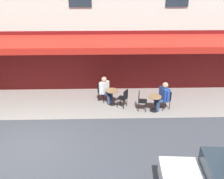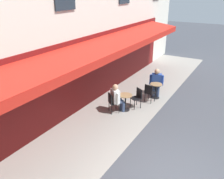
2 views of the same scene
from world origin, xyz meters
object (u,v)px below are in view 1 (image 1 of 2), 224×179
(cafe_table_mid_terrace, at_px, (155,101))
(seated_companion_in_white, at_px, (105,89))
(cafe_chair_black_under_awning, at_px, (167,98))
(cafe_chair_black_by_window, at_px, (102,91))
(seated_patron_in_blue, at_px, (163,95))
(cafe_chair_black_corner_right, at_px, (124,97))
(cafe_table_streetside, at_px, (112,95))
(cafe_chair_black_kerbside, at_px, (141,99))

(cafe_table_mid_terrace, xyz_separation_m, seated_companion_in_white, (2.26, -0.96, 0.22))
(cafe_chair_black_under_awning, relative_size, cafe_chair_black_by_window, 1.00)
(cafe_table_mid_terrace, bearing_deg, seated_patron_in_blue, -160.56)
(cafe_chair_black_corner_right, bearing_deg, seated_patron_in_blue, 172.76)
(cafe_chair_black_by_window, height_order, seated_patron_in_blue, seated_patron_in_blue)
(cafe_chair_black_under_awning, height_order, cafe_chair_black_by_window, same)
(cafe_table_mid_terrace, distance_m, cafe_table_streetside, 2.06)
(cafe_chair_black_by_window, bearing_deg, cafe_chair_black_kerbside, 151.18)
(seated_patron_in_blue, bearing_deg, cafe_chair_black_by_window, -18.68)
(seated_companion_in_white, bearing_deg, cafe_chair_black_under_awning, 165.36)
(cafe_table_mid_terrace, distance_m, cafe_chair_black_corner_right, 1.45)
(cafe_chair_black_corner_right, bearing_deg, cafe_chair_black_kerbside, 160.94)
(cafe_chair_black_under_awning, xyz_separation_m, cafe_table_streetside, (2.54, -0.49, -0.06))
(cafe_chair_black_corner_right, xyz_separation_m, seated_patron_in_blue, (-1.79, 0.23, 0.18))
(cafe_chair_black_under_awning, bearing_deg, cafe_chair_black_by_window, -16.24)
(cafe_table_mid_terrace, bearing_deg, seated_companion_in_white, -22.92)
(cafe_table_mid_terrace, distance_m, cafe_chair_black_under_awning, 0.63)
(cafe_table_mid_terrace, distance_m, seated_patron_in_blue, 0.47)
(cafe_chair_black_under_awning, distance_m, cafe_table_streetside, 2.58)
(cafe_chair_black_kerbside, height_order, seated_patron_in_blue, seated_patron_in_blue)
(seated_companion_in_white, bearing_deg, cafe_chair_black_corner_right, 145.56)
(cafe_chair_black_kerbside, bearing_deg, seated_patron_in_blue, -177.71)
(seated_companion_in_white, bearing_deg, cafe_chair_black_by_window, -38.68)
(seated_companion_in_white, bearing_deg, cafe_table_mid_terrace, 157.08)
(seated_patron_in_blue, relative_size, seated_companion_in_white, 1.03)
(cafe_chair_black_under_awning, relative_size, seated_patron_in_blue, 0.67)
(cafe_chair_black_kerbside, xyz_separation_m, cafe_table_streetside, (1.32, -0.60, -0.06))
(cafe_chair_black_under_awning, distance_m, seated_companion_in_white, 2.96)
(cafe_chair_black_kerbside, height_order, cafe_table_streetside, cafe_chair_black_kerbside)
(seated_companion_in_white, bearing_deg, seated_patron_in_blue, 162.85)
(cafe_chair_black_corner_right, bearing_deg, cafe_chair_black_under_awning, 175.55)
(cafe_table_streetside, xyz_separation_m, seated_companion_in_white, (0.32, -0.26, 0.22))
(cafe_table_mid_terrace, height_order, cafe_chair_black_corner_right, cafe_chair_black_corner_right)
(seated_patron_in_blue, bearing_deg, cafe_table_mid_terrace, 19.44)
(cafe_chair_black_kerbside, bearing_deg, cafe_table_mid_terrace, 171.15)
(cafe_chair_black_under_awning, bearing_deg, seated_patron_in_blue, 19.44)
(cafe_table_mid_terrace, xyz_separation_m, seated_patron_in_blue, (-0.39, -0.14, 0.23))
(cafe_table_mid_terrace, distance_m, cafe_chair_black_by_window, 2.67)
(cafe_table_streetside, height_order, seated_patron_in_blue, seated_patron_in_blue)
(cafe_chair_black_under_awning, bearing_deg, cafe_chair_black_kerbside, 5.29)
(cafe_chair_black_kerbside, xyz_separation_m, cafe_chair_black_under_awning, (-1.22, -0.11, 0.00))
(cafe_chair_black_by_window, bearing_deg, seated_patron_in_blue, 161.32)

